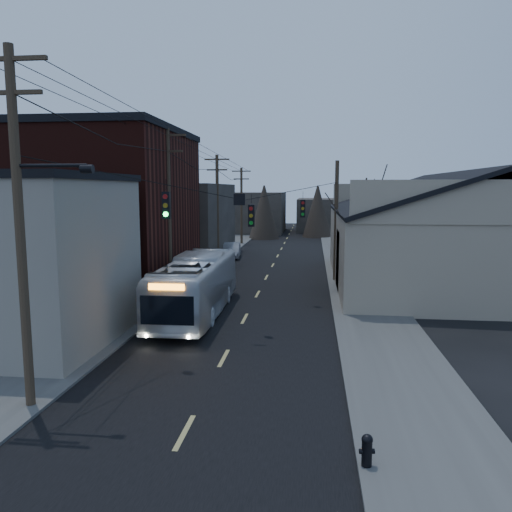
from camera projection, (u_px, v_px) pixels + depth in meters
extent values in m
plane|color=black|center=(163.00, 475.00, 11.52)|extent=(160.00, 160.00, 0.00)
cube|color=black|center=(271.00, 269.00, 41.06)|extent=(9.00, 110.00, 0.02)
cube|color=#474744|center=(194.00, 267.00, 41.78)|extent=(4.00, 110.00, 0.12)
cube|color=#474744|center=(351.00, 270.00, 40.33)|extent=(4.00, 110.00, 0.12)
cube|color=gray|center=(16.00, 262.00, 20.92)|extent=(8.00, 8.00, 7.00)
cube|color=black|center=(101.00, 213.00, 31.66)|extent=(10.00, 12.00, 10.00)
cube|color=#2D2924|center=(177.00, 221.00, 47.56)|extent=(9.00, 14.00, 7.00)
cube|color=gray|center=(453.00, 248.00, 34.35)|extent=(16.00, 20.00, 5.00)
cube|color=black|center=(395.00, 193.00, 34.29)|extent=(8.16, 20.60, 2.86)
cube|color=#2D2924|center=(251.00, 212.00, 75.80)|extent=(10.00, 12.00, 6.00)
cube|color=#2D2924|center=(336.00, 214.00, 79.33)|extent=(12.00, 14.00, 5.00)
cone|color=black|center=(365.00, 238.00, 30.01)|extent=(0.40, 0.40, 7.20)
cylinder|color=#382B1E|center=(20.00, 234.00, 14.33)|extent=(0.28, 0.28, 10.50)
cube|color=#382B1E|center=(9.00, 59.00, 13.68)|extent=(2.20, 0.12, 0.12)
cylinder|color=#382B1E|center=(169.00, 216.00, 29.14)|extent=(0.28, 0.28, 10.00)
cube|color=#382B1E|center=(167.00, 135.00, 28.52)|extent=(2.20, 0.12, 0.12)
cylinder|color=#382B1E|center=(217.00, 209.00, 43.94)|extent=(0.28, 0.28, 9.50)
cube|color=#382B1E|center=(217.00, 159.00, 43.36)|extent=(2.20, 0.12, 0.12)
cylinder|color=#382B1E|center=(241.00, 206.00, 58.74)|extent=(0.28, 0.28, 9.00)
cube|color=#382B1E|center=(241.00, 171.00, 58.19)|extent=(2.20, 0.12, 0.12)
cylinder|color=#382B1E|center=(336.00, 222.00, 35.01)|extent=(0.28, 0.28, 8.50)
cube|color=black|center=(166.00, 205.00, 18.33)|extent=(0.28, 0.20, 1.00)
cube|color=black|center=(251.00, 216.00, 22.55)|extent=(0.28, 0.20, 1.00)
cube|color=black|center=(303.00, 208.00, 28.20)|extent=(0.28, 0.20, 1.00)
imported|color=silver|center=(196.00, 286.00, 25.89)|extent=(2.75, 11.14, 3.09)
imported|color=#929499|center=(232.00, 250.00, 47.64)|extent=(2.00, 4.57, 1.46)
cylinder|color=black|center=(367.00, 453.00, 11.63)|extent=(0.25, 0.25, 0.61)
sphere|color=black|center=(367.00, 440.00, 11.59)|extent=(0.27, 0.27, 0.27)
cylinder|color=black|center=(367.00, 451.00, 11.62)|extent=(0.37, 0.17, 0.12)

